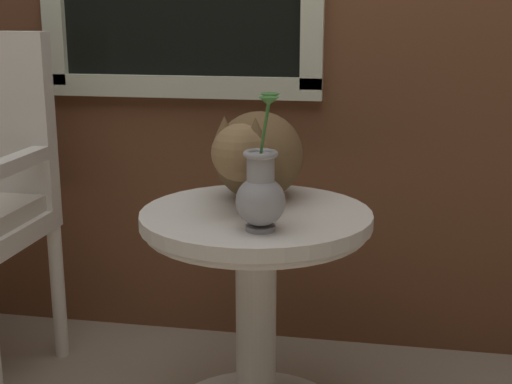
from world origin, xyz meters
TOP-DOWN VIEW (x-y plane):
  - wicker_side_table at (0.24, 0.23)m, footprint 0.58×0.58m
  - cat at (0.22, 0.34)m, footprint 0.25×0.56m
  - pewter_vase_with_ivy at (0.28, 0.07)m, footprint 0.11×0.12m

SIDE VIEW (x-z plane):
  - wicker_side_table at x=0.24m, z-range 0.10..0.70m
  - pewter_vase_with_ivy at x=0.28m, z-range 0.54..0.85m
  - cat at x=0.22m, z-range 0.60..0.85m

